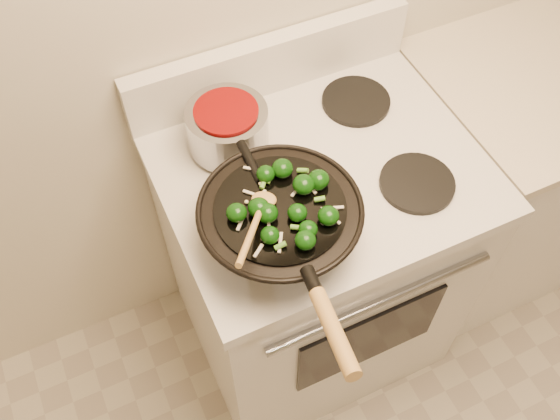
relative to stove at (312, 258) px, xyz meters
name	(u,v)px	position (x,y,z in m)	size (l,w,h in m)	color
stove	(312,258)	(0.00, 0.00, 0.00)	(0.78, 0.67, 1.08)	silver
counter_unit	(532,163)	(0.85, 0.03, -0.01)	(0.90, 0.62, 0.91)	white
wok	(281,222)	(-0.18, -0.16, 0.52)	(0.36, 0.59, 0.20)	black
stirfry	(288,203)	(-0.16, -0.16, 0.59)	(0.24, 0.26, 0.04)	#0B3508
wooden_spoon	(257,217)	(-0.24, -0.18, 0.61)	(0.17, 0.21, 0.10)	#B48847
saucepan	(228,128)	(-0.18, 0.14, 0.52)	(0.20, 0.32, 0.12)	#909298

